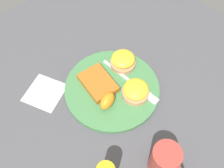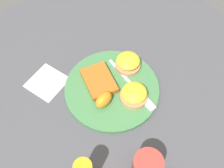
# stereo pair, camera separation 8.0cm
# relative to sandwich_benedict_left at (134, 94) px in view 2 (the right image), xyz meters

# --- Properties ---
(ground_plane) EXTENTS (1.10, 1.10, 0.00)m
(ground_plane) POSITION_rel_sandwich_benedict_left_xyz_m (-0.07, -0.03, -0.04)
(ground_plane) COLOR #4C4C51
(plate) EXTENTS (0.30, 0.30, 0.01)m
(plate) POSITION_rel_sandwich_benedict_left_xyz_m (-0.07, -0.03, -0.03)
(plate) COLOR #47844C
(plate) RESTS_ON ground_plane
(sandwich_benedict_left) EXTENTS (0.08, 0.08, 0.05)m
(sandwich_benedict_left) POSITION_rel_sandwich_benedict_left_xyz_m (0.00, 0.00, 0.00)
(sandwich_benedict_left) COLOR tan
(sandwich_benedict_left) RESTS_ON plate
(sandwich_benedict_right) EXTENTS (0.08, 0.08, 0.05)m
(sandwich_benedict_right) POSITION_rel_sandwich_benedict_left_xyz_m (-0.10, 0.06, 0.00)
(sandwich_benedict_right) COLOR tan
(sandwich_benedict_right) RESTS_ON plate
(hashbrown_patty) EXTENTS (0.13, 0.11, 0.02)m
(hashbrown_patty) POSITION_rel_sandwich_benedict_left_xyz_m (-0.11, -0.05, -0.01)
(hashbrown_patty) COLOR #B2631F
(hashbrown_patty) RESTS_ON plate
(orange_wedge) EXTENTS (0.05, 0.07, 0.04)m
(orange_wedge) POSITION_rel_sandwich_benedict_left_xyz_m (-0.04, -0.08, -0.00)
(orange_wedge) COLOR orange
(orange_wedge) RESTS_ON plate
(fork) EXTENTS (0.23, 0.02, 0.00)m
(fork) POSITION_rel_sandwich_benedict_left_xyz_m (-0.03, 0.02, -0.02)
(fork) COLOR silver
(fork) RESTS_ON plate
(napkin) EXTENTS (0.14, 0.14, 0.00)m
(napkin) POSITION_rel_sandwich_benedict_left_xyz_m (-0.21, -0.19, -0.04)
(napkin) COLOR white
(napkin) RESTS_ON ground_plane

